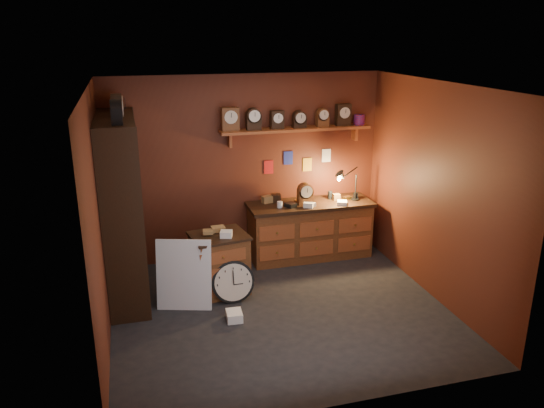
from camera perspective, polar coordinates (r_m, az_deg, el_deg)
The scene contains 11 objects.
floor at distance 6.62m, azimuth 0.91°, elevation -11.38°, with size 4.00×4.00×0.00m, color black.
room_shell at distance 6.07m, azimuth 1.11°, elevation 3.46°, with size 4.02×3.62×2.71m.
shelving_unit at distance 6.81m, azimuth -16.07°, elevation 0.27°, with size 0.47×1.60×2.58m.
workbench at distance 7.94m, azimuth 4.09°, elevation -2.45°, with size 1.85×0.66×1.36m.
low_cabinet at distance 6.90m, azimuth -5.65°, elevation -6.13°, with size 0.78×0.69×0.89m.
big_round_clock at distance 6.72m, azimuth -4.22°, elevation -8.35°, with size 0.54×0.17×0.54m.
white_panel at distance 6.79m, azimuth -9.27°, elevation -10.83°, with size 0.67×0.03×0.89m, color silver.
mini_fridge at distance 7.17m, azimuth -5.91°, elevation -6.89°, with size 0.59×0.61×0.48m.
floor_box_a at distance 6.85m, azimuth -8.52°, elevation -9.66°, with size 0.28×0.24×0.17m, color olive.
floor_box_b at distance 6.41m, azimuth -4.08°, elevation -11.90°, with size 0.18×0.22×0.11m, color white.
floor_box_c at distance 6.95m, azimuth -9.18°, elevation -9.28°, with size 0.23×0.19×0.17m, color olive.
Camera 1 is at (-1.63, -5.52, 3.26)m, focal length 35.00 mm.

